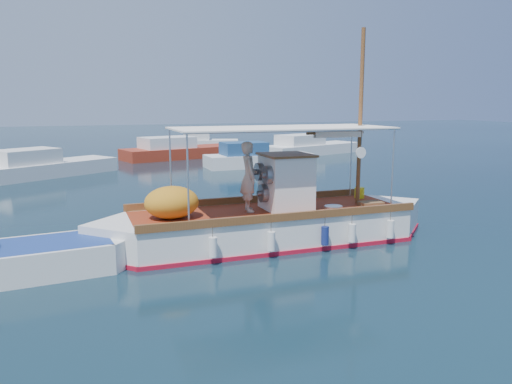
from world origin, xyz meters
name	(u,v)px	position (x,y,z in m)	size (l,w,h in m)	color
ground	(275,236)	(0.00, 0.00, 0.00)	(160.00, 160.00, 0.00)	black
fishing_caique	(267,223)	(-0.45, -0.51, 0.58)	(10.62, 3.01, 6.48)	white
dinghy	(0,264)	(-7.48, -1.19, 0.35)	(6.73, 2.38, 1.65)	white
bg_boat_nw	(43,168)	(-7.26, 16.11, 0.49)	(7.75, 6.13, 1.80)	silver
bg_boat_n	(181,151)	(1.88, 22.77, 0.49)	(9.60, 5.07, 1.80)	maroon
bg_boat_ne	(256,159)	(5.33, 16.07, 0.49)	(6.89, 2.26, 1.80)	silver
bg_boat_e	(309,148)	(12.00, 21.83, 0.49)	(9.14, 5.39, 1.80)	silver
bg_boat_far_n	(205,143)	(5.44, 29.50, 0.49)	(5.94, 3.58, 1.80)	silver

